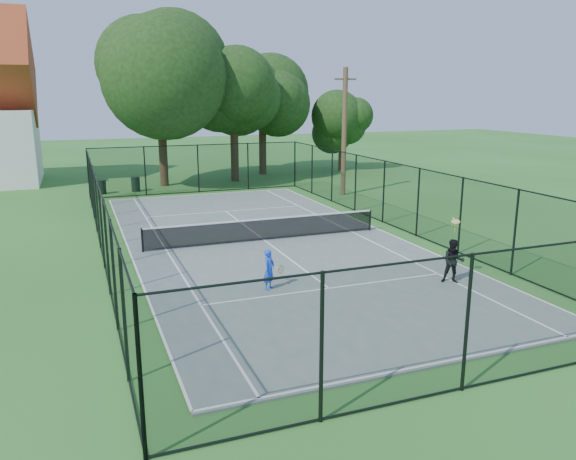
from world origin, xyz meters
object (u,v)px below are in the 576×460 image
object	(u,v)px
utility_pole	(344,132)
player_black	(453,261)
player_blue	(269,269)
trash_bin_right	(136,184)
trash_bin_left	(102,187)
tennis_net	(265,228)

from	to	relation	value
utility_pole	player_black	world-z (taller)	utility_pole
utility_pole	player_blue	xyz separation A→B (m)	(-9.88, -14.78, -3.14)
utility_pole	trash_bin_right	bearing A→B (deg)	153.93
player_blue	player_black	distance (m)	5.97
trash_bin_left	trash_bin_right	world-z (taller)	trash_bin_right
trash_bin_left	player_blue	distance (m)	20.73
player_blue	player_black	bearing A→B (deg)	-14.94
trash_bin_left	trash_bin_right	distance (m)	2.08
trash_bin_left	utility_pole	bearing A→B (deg)	-21.90
player_black	tennis_net	bearing A→B (deg)	118.59
tennis_net	player_black	world-z (taller)	player_black
tennis_net	player_blue	distance (m)	6.05
tennis_net	utility_pole	distance (m)	12.54
tennis_net	utility_pole	size ratio (longest dim) A/B	1.33
trash_bin_right	player_blue	distance (m)	20.63
tennis_net	player_black	xyz separation A→B (m)	(3.99, -7.32, 0.21)
tennis_net	trash_bin_right	world-z (taller)	tennis_net
tennis_net	trash_bin_right	size ratio (longest dim) A/B	10.73
player_black	trash_bin_right	bearing A→B (deg)	109.16
trash_bin_left	player_black	world-z (taller)	player_black
trash_bin_left	player_blue	size ratio (longest dim) A/B	0.67
trash_bin_right	player_blue	size ratio (longest dim) A/B	0.72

